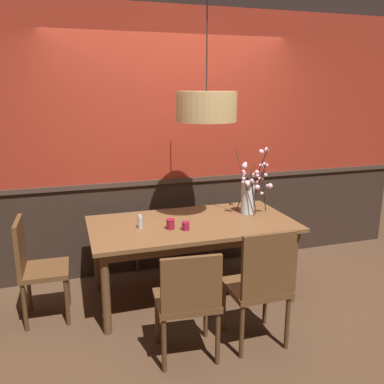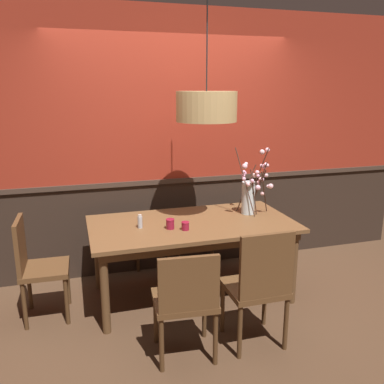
% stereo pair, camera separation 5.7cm
% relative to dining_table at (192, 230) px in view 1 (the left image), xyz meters
% --- Properties ---
extents(ground_plane, '(24.00, 24.00, 0.00)m').
position_rel_dining_table_xyz_m(ground_plane, '(0.00, 0.00, -0.67)').
color(ground_plane, '#4C3321').
extents(back_wall, '(5.70, 0.14, 2.77)m').
position_rel_dining_table_xyz_m(back_wall, '(0.00, 0.76, 0.71)').
color(back_wall, '#2D2119').
rests_on(back_wall, ground).
extents(dining_table, '(1.90, 0.99, 0.75)m').
position_rel_dining_table_xyz_m(dining_table, '(0.00, 0.00, 0.00)').
color(dining_table, brown).
rests_on(dining_table, ground).
extents(chair_head_west_end, '(0.41, 0.42, 0.92)m').
position_rel_dining_table_xyz_m(chair_head_west_end, '(-1.40, 0.00, -0.16)').
color(chair_head_west_end, brown).
rests_on(chair_head_west_end, ground).
extents(chair_far_side_left, '(0.44, 0.42, 0.97)m').
position_rel_dining_table_xyz_m(chair_far_side_left, '(-0.26, 0.93, -0.13)').
color(chair_far_side_left, brown).
rests_on(chair_far_side_left, ground).
extents(chair_near_side_left, '(0.49, 0.45, 0.87)m').
position_rel_dining_table_xyz_m(chair_near_side_left, '(-0.32, -0.92, -0.17)').
color(chair_near_side_left, brown).
rests_on(chair_near_side_left, ground).
extents(chair_far_side_right, '(0.48, 0.48, 0.89)m').
position_rel_dining_table_xyz_m(chair_far_side_right, '(0.27, 0.92, -0.16)').
color(chair_far_side_right, brown).
rests_on(chair_far_side_right, ground).
extents(chair_near_side_right, '(0.44, 0.42, 0.97)m').
position_rel_dining_table_xyz_m(chair_near_side_right, '(0.25, -0.93, -0.13)').
color(chair_near_side_right, brown).
rests_on(chair_near_side_right, ground).
extents(vase_with_blossoms, '(0.42, 0.40, 0.67)m').
position_rel_dining_table_xyz_m(vase_with_blossoms, '(0.64, 0.11, 0.29)').
color(vase_with_blossoms, silver).
rests_on(vase_with_blossoms, dining_table).
extents(candle_holder_nearer_center, '(0.08, 0.08, 0.09)m').
position_rel_dining_table_xyz_m(candle_holder_nearer_center, '(-0.24, -0.12, 0.12)').
color(candle_holder_nearer_center, maroon).
rests_on(candle_holder_nearer_center, dining_table).
extents(candle_holder_nearer_edge, '(0.07, 0.07, 0.08)m').
position_rel_dining_table_xyz_m(candle_holder_nearer_edge, '(-0.12, -0.19, 0.12)').
color(candle_holder_nearer_edge, maroon).
rests_on(candle_holder_nearer_edge, dining_table).
extents(condiment_bottle, '(0.04, 0.04, 0.12)m').
position_rel_dining_table_xyz_m(condiment_bottle, '(-0.49, -0.02, 0.14)').
color(condiment_bottle, '#ADADB2').
rests_on(condiment_bottle, dining_table).
extents(pendant_lamp, '(0.54, 0.54, 1.09)m').
position_rel_dining_table_xyz_m(pendant_lamp, '(0.13, -0.00, 1.14)').
color(pendant_lamp, tan).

